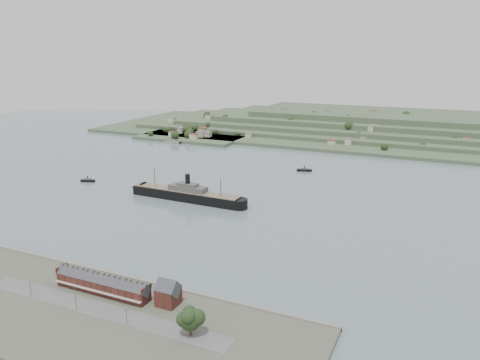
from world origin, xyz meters
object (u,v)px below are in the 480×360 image
at_px(terrace_row, 102,284).
at_px(gabled_building, 168,293).
at_px(fig_tree, 190,319).
at_px(tugboat, 88,180).
at_px(steamship, 183,194).

bearing_deg(terrace_row, gabled_building, 6.12).
bearing_deg(fig_tree, gabled_building, 142.16).
xyz_separation_m(gabled_building, tugboat, (-199.34, 163.79, -6.68)).
xyz_separation_m(steamship, tugboat, (-114.04, 9.82, -3.61)).
relative_size(gabled_building, steamship, 0.12).
bearing_deg(tugboat, steamship, -4.92).
height_order(terrace_row, fig_tree, fig_tree).
xyz_separation_m(gabled_building, steamship, (-85.29, 153.97, -3.07)).
height_order(gabled_building, tugboat, gabled_building).
relative_size(terrace_row, tugboat, 3.93).
xyz_separation_m(terrace_row, tugboat, (-161.84, 167.81, -5.34)).
bearing_deg(fig_tree, tugboat, 140.75).
bearing_deg(tugboat, terrace_row, -46.04).
height_order(gabled_building, steamship, steamship).
xyz_separation_m(terrace_row, gabled_building, (37.50, 4.02, 1.34)).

